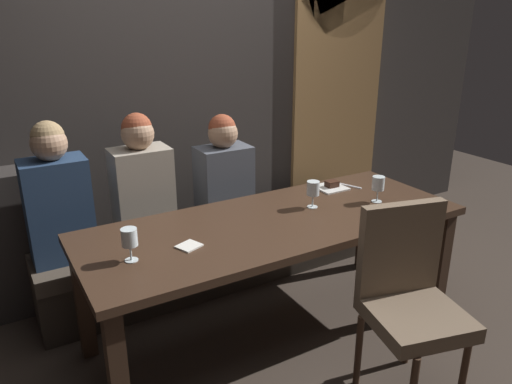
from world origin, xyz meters
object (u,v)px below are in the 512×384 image
at_px(diner_redhead, 57,196).
at_px(diner_bearded, 142,182).
at_px(dining_table, 275,234).
at_px(banquette_bench, 222,252).
at_px(diner_far_end, 224,173).
at_px(wine_glass_far_left, 129,239).
at_px(wine_glass_end_right, 378,185).
at_px(dessert_plate, 331,186).
at_px(fork_on_table, 350,186).
at_px(chair_near_side, 409,291).
at_px(wine_glass_far_right, 313,190).

bearing_deg(diner_redhead, diner_bearded, 0.96).
bearing_deg(dining_table, banquette_bench, 90.00).
relative_size(diner_far_end, wine_glass_far_left, 4.67).
relative_size(wine_glass_end_right, dessert_plate, 0.86).
bearing_deg(wine_glass_far_left, wine_glass_end_right, -0.40).
distance_m(diner_bearded, fork_on_table, 1.38).
xyz_separation_m(chair_near_side, wine_glass_far_right, (-0.02, 0.77, 0.29)).
distance_m(wine_glass_far_right, wine_glass_end_right, 0.42).
distance_m(chair_near_side, wine_glass_far_left, 1.37).
bearing_deg(diner_far_end, wine_glass_end_right, -50.55).
distance_m(dining_table, banquette_bench, 0.82).
bearing_deg(chair_near_side, diner_bearded, 120.41).
distance_m(wine_glass_end_right, dessert_plate, 0.37).
bearing_deg(wine_glass_far_left, chair_near_side, -29.33).
distance_m(diner_far_end, wine_glass_far_right, 0.72).
distance_m(banquette_bench, wine_glass_end_right, 1.22).
bearing_deg(dessert_plate, fork_on_table, -13.34).
relative_size(banquette_bench, diner_redhead, 2.99).
distance_m(dining_table, dessert_plate, 0.67).
bearing_deg(diner_far_end, banquette_bench, -151.19).
distance_m(banquette_bench, diner_far_end, 0.59).
bearing_deg(diner_far_end, diner_redhead, -179.95).
xyz_separation_m(diner_far_end, fork_on_table, (0.71, -0.49, -0.07)).
bearing_deg(chair_near_side, banquette_bench, 102.63).
height_order(dessert_plate, fork_on_table, dessert_plate).
xyz_separation_m(banquette_bench, diner_bearded, (-0.53, 0.03, 0.61)).
xyz_separation_m(dining_table, banquette_bench, (0.00, 0.70, -0.42)).
relative_size(diner_redhead, fork_on_table, 4.92).
distance_m(wine_glass_far_right, fork_on_table, 0.50).
distance_m(diner_redhead, diner_bearded, 0.51).
height_order(diner_redhead, wine_glass_far_left, diner_redhead).
bearing_deg(wine_glass_far_right, wine_glass_end_right, -17.77).
xyz_separation_m(dining_table, diner_far_end, (0.04, 0.72, 0.16)).
bearing_deg(wine_glass_end_right, diner_far_end, 129.45).
bearing_deg(banquette_bench, wine_glass_far_right, -65.40).
bearing_deg(diner_redhead, wine_glass_far_right, -26.60).
bearing_deg(chair_near_side, wine_glass_far_left, 150.67).
distance_m(wine_glass_far_right, dessert_plate, 0.39).
distance_m(dining_table, diner_bearded, 0.92).
xyz_separation_m(banquette_bench, dessert_plate, (0.61, -0.44, 0.53)).
bearing_deg(fork_on_table, diner_redhead, 142.45).
relative_size(dining_table, wine_glass_far_left, 13.41).
xyz_separation_m(banquette_bench, diner_far_end, (0.04, 0.02, 0.58)).
distance_m(chair_near_side, diner_bearded, 1.71).
height_order(chair_near_side, diner_far_end, diner_far_end).
xyz_separation_m(diner_far_end, wine_glass_end_right, (0.66, -0.80, 0.04)).
relative_size(diner_far_end, dessert_plate, 4.03).
xyz_separation_m(diner_redhead, diner_bearded, (0.51, 0.01, -0.00)).
height_order(banquette_bench, wine_glass_end_right, wine_glass_end_right).
relative_size(banquette_bench, wine_glass_end_right, 15.24).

